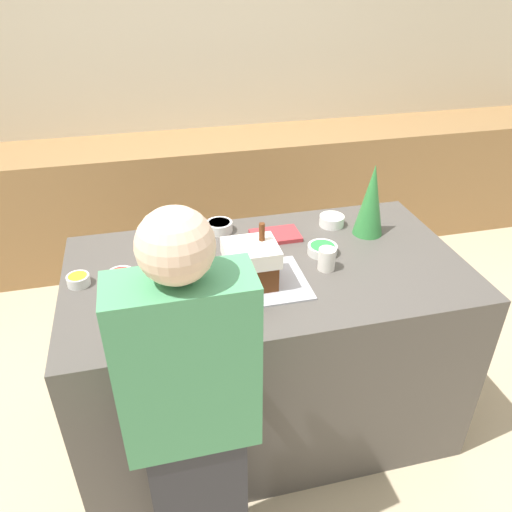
% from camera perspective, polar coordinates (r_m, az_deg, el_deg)
% --- Properties ---
extents(ground_plane, '(12.00, 12.00, 0.00)m').
position_cam_1_polar(ground_plane, '(2.79, 1.04, -17.54)').
color(ground_plane, '#C6B28E').
extents(wall_back, '(8.00, 0.05, 2.60)m').
position_cam_1_polar(wall_back, '(4.01, -6.92, 19.79)').
color(wall_back, beige).
rests_on(wall_back, ground_plane).
extents(back_cabinet_block, '(6.00, 0.60, 0.91)m').
position_cam_1_polar(back_cabinet_block, '(3.96, -5.51, 6.83)').
color(back_cabinet_block, '#9E7547').
rests_on(back_cabinet_block, ground_plane).
extents(kitchen_island, '(1.73, 0.94, 0.93)m').
position_cam_1_polar(kitchen_island, '(2.45, 1.14, -10.39)').
color(kitchen_island, '#514C47').
rests_on(kitchen_island, ground_plane).
extents(baking_tray, '(0.46, 0.33, 0.01)m').
position_cam_1_polar(baking_tray, '(2.05, -0.57, -3.19)').
color(baking_tray, '#B2B2BC').
rests_on(baking_tray, kitchen_island).
extents(gingerbread_house, '(0.21, 0.19, 0.25)m').
position_cam_1_polar(gingerbread_house, '(2.00, -0.58, -0.84)').
color(gingerbread_house, '#5B2D14').
rests_on(gingerbread_house, baking_tray).
extents(decorative_tree, '(0.14, 0.14, 0.35)m').
position_cam_1_polar(decorative_tree, '(2.41, 13.03, 6.24)').
color(decorative_tree, '#33843D').
rests_on(decorative_tree, kitchen_island).
extents(candy_bowl_far_left, '(0.11, 0.11, 0.04)m').
position_cam_1_polar(candy_bowl_far_left, '(2.28, -10.92, 0.64)').
color(candy_bowl_far_left, white).
rests_on(candy_bowl_far_left, kitchen_island).
extents(candy_bowl_near_tray_left, '(0.12, 0.12, 0.05)m').
position_cam_1_polar(candy_bowl_near_tray_left, '(2.51, 8.65, 4.08)').
color(candy_bowl_near_tray_left, white).
rests_on(candy_bowl_near_tray_left, kitchen_island).
extents(candy_bowl_front_corner, '(0.13, 0.13, 0.04)m').
position_cam_1_polar(candy_bowl_front_corner, '(2.27, 7.60, 0.80)').
color(candy_bowl_front_corner, silver).
rests_on(candy_bowl_front_corner, kitchen_island).
extents(candy_bowl_behind_tray, '(0.11, 0.11, 0.04)m').
position_cam_1_polar(candy_bowl_behind_tray, '(2.13, -15.17, -2.28)').
color(candy_bowl_behind_tray, white).
rests_on(candy_bowl_behind_tray, kitchen_island).
extents(candy_bowl_near_tray_right, '(0.09, 0.09, 0.04)m').
position_cam_1_polar(candy_bowl_near_tray_right, '(2.16, -19.65, -2.57)').
color(candy_bowl_near_tray_right, silver).
rests_on(candy_bowl_near_tray_right, kitchen_island).
extents(candy_bowl_far_right, '(0.13, 0.13, 0.05)m').
position_cam_1_polar(candy_bowl_far_right, '(2.43, -4.21, 3.42)').
color(candy_bowl_far_right, white).
rests_on(candy_bowl_far_right, kitchen_island).
extents(cookbook, '(0.23, 0.15, 0.02)m').
position_cam_1_polar(cookbook, '(2.38, 2.23, 2.37)').
color(cookbook, '#B23338').
rests_on(cookbook, kitchen_island).
extents(mug, '(0.07, 0.07, 0.10)m').
position_cam_1_polar(mug, '(2.15, 8.09, -0.36)').
color(mug, white).
rests_on(mug, kitchen_island).
extents(person, '(0.41, 0.52, 1.58)m').
position_cam_1_polar(person, '(1.70, -7.26, -18.27)').
color(person, '#333338').
rests_on(person, ground_plane).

